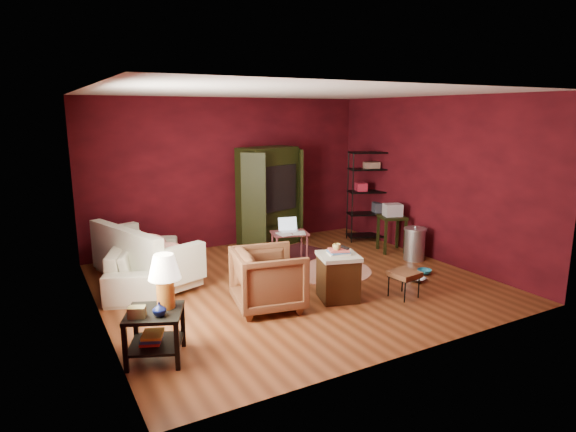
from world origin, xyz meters
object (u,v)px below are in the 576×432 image
(side_table, at_px, (160,297))
(hamper, at_px, (338,276))
(tv_armoire, at_px, (269,195))
(armchair, at_px, (268,276))
(wire_shelving, at_px, (371,192))
(laptop_desk, at_px, (289,235))
(sofa, at_px, (144,255))

(side_table, xyz_separation_m, hamper, (2.53, 0.42, -0.33))
(hamper, bearing_deg, tv_armoire, 81.88)
(armchair, distance_m, wire_shelving, 3.98)
(wire_shelving, bearing_deg, laptop_desk, -146.71)
(laptop_desk, bearing_deg, hamper, -83.33)
(tv_armoire, bearing_deg, wire_shelving, -34.57)
(hamper, xyz_separation_m, tv_armoire, (0.42, 2.93, 0.65))
(sofa, distance_m, hamper, 2.95)
(laptop_desk, relative_size, wire_shelving, 0.42)
(laptop_desk, height_order, tv_armoire, tv_armoire)
(armchair, xyz_separation_m, wire_shelving, (3.34, 2.10, 0.54))
(sofa, xyz_separation_m, hamper, (2.16, -2.01, -0.09))
(hamper, bearing_deg, wire_shelving, 44.09)
(armchair, height_order, hamper, armchair)
(wire_shelving, bearing_deg, sofa, -155.70)
(armchair, bearing_deg, tv_armoire, -15.97)
(sofa, height_order, armchair, armchair)
(hamper, height_order, laptop_desk, laptop_desk)
(laptop_desk, xyz_separation_m, tv_armoire, (0.17, 1.11, 0.52))
(side_table, distance_m, laptop_desk, 3.58)
(sofa, relative_size, tv_armoire, 1.14)
(hamper, bearing_deg, laptop_desk, 82.12)
(armchair, xyz_separation_m, hamper, (0.97, -0.20, -0.10))
(sofa, xyz_separation_m, tv_armoire, (2.58, 0.92, 0.56))
(side_table, bearing_deg, wire_shelving, 28.97)
(tv_armoire, bearing_deg, sofa, -177.02)
(tv_armoire, bearing_deg, armchair, -133.55)
(hamper, relative_size, tv_armoire, 0.39)
(armchair, bearing_deg, sofa, 44.24)
(hamper, distance_m, laptop_desk, 1.85)
(sofa, bearing_deg, armchair, -126.74)
(tv_armoire, xyz_separation_m, wire_shelving, (1.95, -0.63, -0.01))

